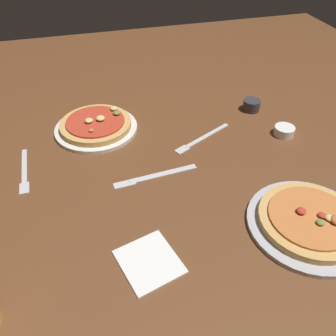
{
  "coord_description": "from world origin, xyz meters",
  "views": [
    {
      "loc": [
        -0.2,
        -0.72,
        0.65
      ],
      "look_at": [
        0.0,
        0.0,
        0.02
      ],
      "focal_mm": 37.53,
      "sensor_mm": 36.0,
      "label": 1
    }
  ],
  "objects_px": {
    "pizza_plate_far": "(96,126)",
    "ramekin_sauce": "(284,131)",
    "knife_right": "(155,176)",
    "fork_spare": "(24,171)",
    "napkin_folded": "(149,261)",
    "fork_left": "(202,138)",
    "ramekin_butter": "(251,105)",
    "pizza_plate_near": "(310,221)"
  },
  "relations": [
    {
      "from": "ramekin_butter",
      "to": "fork_left",
      "type": "bearing_deg",
      "value": -152.05
    },
    {
      "from": "pizza_plate_far",
      "to": "ramekin_butter",
      "type": "xyz_separation_m",
      "value": [
        0.55,
        -0.02,
        0.0
      ]
    },
    {
      "from": "napkin_folded",
      "to": "fork_spare",
      "type": "height_order",
      "value": "napkin_folded"
    },
    {
      "from": "pizza_plate_far",
      "to": "ramekin_sauce",
      "type": "bearing_deg",
      "value": -18.06
    },
    {
      "from": "pizza_plate_near",
      "to": "napkin_folded",
      "type": "height_order",
      "value": "pizza_plate_near"
    },
    {
      "from": "pizza_plate_far",
      "to": "fork_spare",
      "type": "bearing_deg",
      "value": -144.54
    },
    {
      "from": "fork_left",
      "to": "pizza_plate_near",
      "type": "bearing_deg",
      "value": -73.06
    },
    {
      "from": "pizza_plate_near",
      "to": "ramekin_butter",
      "type": "xyz_separation_m",
      "value": [
        0.1,
        0.53,
        0.0
      ]
    },
    {
      "from": "napkin_folded",
      "to": "fork_spare",
      "type": "bearing_deg",
      "value": 125.05
    },
    {
      "from": "napkin_folded",
      "to": "fork_left",
      "type": "xyz_separation_m",
      "value": [
        0.27,
        0.41,
        -0.0
      ]
    },
    {
      "from": "pizza_plate_far",
      "to": "fork_left",
      "type": "relative_size",
      "value": 1.25
    },
    {
      "from": "pizza_plate_near",
      "to": "ramekin_butter",
      "type": "relative_size",
      "value": 4.92
    },
    {
      "from": "ramekin_sauce",
      "to": "pizza_plate_far",
      "type": "bearing_deg",
      "value": 161.94
    },
    {
      "from": "ramekin_sauce",
      "to": "napkin_folded",
      "type": "distance_m",
      "value": 0.64
    },
    {
      "from": "ramekin_sauce",
      "to": "knife_right",
      "type": "distance_m",
      "value": 0.46
    },
    {
      "from": "ramekin_butter",
      "to": "fork_left",
      "type": "relative_size",
      "value": 0.28
    },
    {
      "from": "pizza_plate_near",
      "to": "ramekin_sauce",
      "type": "distance_m",
      "value": 0.39
    },
    {
      "from": "pizza_plate_far",
      "to": "fork_spare",
      "type": "distance_m",
      "value": 0.27
    },
    {
      "from": "ramekin_butter",
      "to": "fork_spare",
      "type": "height_order",
      "value": "ramekin_butter"
    },
    {
      "from": "napkin_folded",
      "to": "ramekin_sauce",
      "type": "bearing_deg",
      "value": 34.07
    },
    {
      "from": "napkin_folded",
      "to": "fork_spare",
      "type": "relative_size",
      "value": 0.66
    },
    {
      "from": "ramekin_butter",
      "to": "fork_left",
      "type": "distance_m",
      "value": 0.26
    },
    {
      "from": "fork_left",
      "to": "knife_right",
      "type": "distance_m",
      "value": 0.23
    },
    {
      "from": "fork_left",
      "to": "fork_spare",
      "type": "relative_size",
      "value": 1.08
    },
    {
      "from": "ramekin_butter",
      "to": "pizza_plate_far",
      "type": "bearing_deg",
      "value": 177.92
    },
    {
      "from": "pizza_plate_far",
      "to": "napkin_folded",
      "type": "xyz_separation_m",
      "value": [
        0.05,
        -0.55,
        -0.01
      ]
    },
    {
      "from": "fork_left",
      "to": "fork_spare",
      "type": "xyz_separation_m",
      "value": [
        -0.54,
        -0.02,
        0.0
      ]
    },
    {
      "from": "pizza_plate_far",
      "to": "pizza_plate_near",
      "type": "bearing_deg",
      "value": -51.2
    },
    {
      "from": "ramekin_butter",
      "to": "knife_right",
      "type": "bearing_deg",
      "value": -148.1
    },
    {
      "from": "ramekin_butter",
      "to": "fork_left",
      "type": "height_order",
      "value": "ramekin_butter"
    },
    {
      "from": "napkin_folded",
      "to": "fork_left",
      "type": "relative_size",
      "value": 0.61
    },
    {
      "from": "ramekin_butter",
      "to": "napkin_folded",
      "type": "xyz_separation_m",
      "value": [
        -0.5,
        -0.53,
        -0.02
      ]
    },
    {
      "from": "ramekin_sauce",
      "to": "fork_left",
      "type": "bearing_deg",
      "value": 169.64
    },
    {
      "from": "pizza_plate_far",
      "to": "knife_right",
      "type": "bearing_deg",
      "value": -64.91
    },
    {
      "from": "pizza_plate_near",
      "to": "knife_right",
      "type": "distance_m",
      "value": 0.41
    },
    {
      "from": "pizza_plate_near",
      "to": "fork_left",
      "type": "relative_size",
      "value": 1.36
    },
    {
      "from": "pizza_plate_near",
      "to": "ramekin_butter",
      "type": "bearing_deg",
      "value": 78.85
    },
    {
      "from": "pizza_plate_near",
      "to": "ramekin_sauce",
      "type": "bearing_deg",
      "value": 69.01
    },
    {
      "from": "ramekin_sauce",
      "to": "napkin_folded",
      "type": "bearing_deg",
      "value": -145.93
    },
    {
      "from": "fork_spare",
      "to": "knife_right",
      "type": "bearing_deg",
      "value": -18.77
    },
    {
      "from": "ramekin_sauce",
      "to": "fork_spare",
      "type": "bearing_deg",
      "value": 177.82
    },
    {
      "from": "ramekin_sauce",
      "to": "fork_spare",
      "type": "relative_size",
      "value": 0.32
    }
  ]
}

